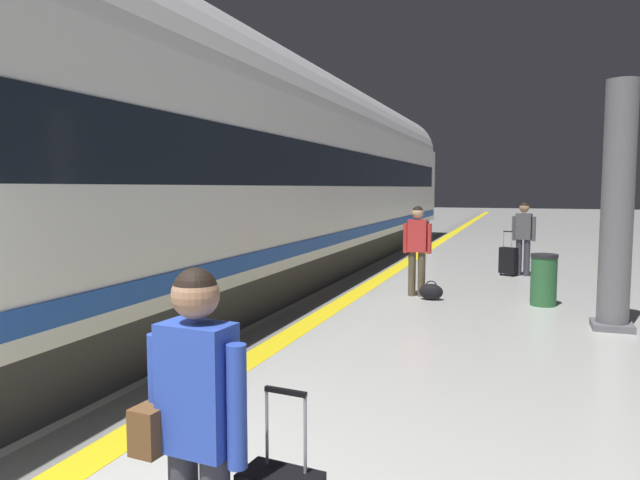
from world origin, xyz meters
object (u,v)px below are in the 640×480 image
at_px(passenger_mid, 524,233).
at_px(traveller_foreground, 195,421).
at_px(passenger_near, 417,244).
at_px(waste_bin, 544,280).
at_px(duffel_bag_near, 431,292).
at_px(platform_pillar, 617,212).
at_px(high_speed_train, 225,164).
at_px(suitcase_mid, 508,260).

bearing_deg(passenger_mid, traveller_foreground, -96.53).
height_order(passenger_near, waste_bin, passenger_near).
xyz_separation_m(duffel_bag_near, passenger_mid, (1.57, 3.71, 0.85)).
distance_m(traveller_foreground, platform_pillar, 7.61).
height_order(high_speed_train, traveller_foreground, high_speed_train).
bearing_deg(passenger_near, suitcase_mid, 64.47).
bearing_deg(duffel_bag_near, waste_bin, 4.18).
height_order(passenger_mid, waste_bin, passenger_mid).
xyz_separation_m(passenger_mid, waste_bin, (0.37, -3.57, -0.55)).
xyz_separation_m(traveller_foreground, passenger_near, (-0.50, 8.73, 0.01)).
xyz_separation_m(passenger_near, suitcase_mid, (1.57, 3.30, -0.64)).
height_order(high_speed_train, platform_pillar, high_speed_train).
bearing_deg(suitcase_mid, waste_bin, -78.72).
bearing_deg(suitcase_mid, high_speed_train, -135.67).
distance_m(suitcase_mid, waste_bin, 3.51).
bearing_deg(waste_bin, duffel_bag_near, -175.82).
distance_m(duffel_bag_near, suitcase_mid, 3.80).
distance_m(duffel_bag_near, platform_pillar, 3.53).
relative_size(high_speed_train, passenger_mid, 19.54).
relative_size(passenger_near, passenger_mid, 1.00).
height_order(traveller_foreground, waste_bin, traveller_foreground).
relative_size(passenger_mid, suitcase_mid, 1.63).
bearing_deg(platform_pillar, suitcase_mid, 107.91).
bearing_deg(suitcase_mid, platform_pillar, -72.09).
xyz_separation_m(high_speed_train, traveller_foreground, (3.79, -7.27, -1.52)).
distance_m(high_speed_train, passenger_mid, 7.27).
height_order(passenger_near, duffel_bag_near, passenger_near).
height_order(high_speed_train, duffel_bag_near, high_speed_train).
xyz_separation_m(duffel_bag_near, platform_pillar, (2.85, -1.36, 1.57)).
xyz_separation_m(passenger_near, platform_pillar, (3.17, -1.64, 0.72)).
height_order(passenger_near, passenger_mid, passenger_mid).
distance_m(high_speed_train, waste_bin, 6.06).
bearing_deg(traveller_foreground, passenger_near, 93.30).
bearing_deg(passenger_mid, suitcase_mid, -158.23).
xyz_separation_m(traveller_foreground, passenger_mid, (1.39, 12.15, 0.01)).
bearing_deg(suitcase_mid, passenger_mid, 21.77).
xyz_separation_m(high_speed_train, waste_bin, (5.55, 1.31, -2.05)).
distance_m(high_speed_train, suitcase_mid, 7.12).
height_order(high_speed_train, passenger_mid, high_speed_train).
xyz_separation_m(duffel_bag_near, waste_bin, (1.94, 0.14, 0.30)).
bearing_deg(platform_pillar, traveller_foreground, -110.63).
bearing_deg(traveller_foreground, waste_bin, 78.43).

